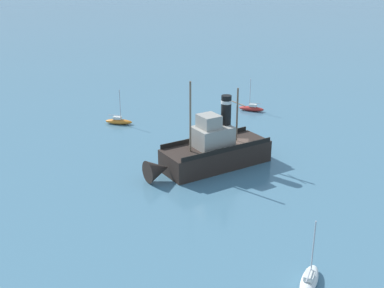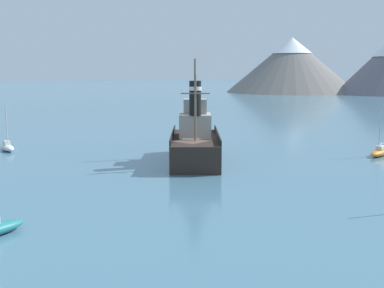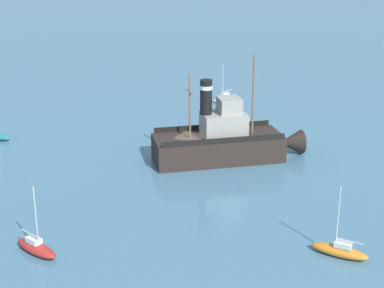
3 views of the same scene
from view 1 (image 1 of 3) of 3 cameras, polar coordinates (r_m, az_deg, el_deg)
ground_plane at (r=54.14m, az=5.25°, el=-2.14°), size 600.00×600.00×0.00m
old_tugboat at (r=52.00m, az=2.32°, el=-0.87°), size 11.92×13.14×9.90m
sailboat_red at (r=72.86m, az=7.07°, el=4.23°), size 1.85×3.94×4.90m
sailboat_orange at (r=67.13m, az=-8.68°, el=2.70°), size 1.21×3.83×4.90m
sailboat_white at (r=35.50m, az=13.73°, el=-15.37°), size 3.96×2.04×4.90m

